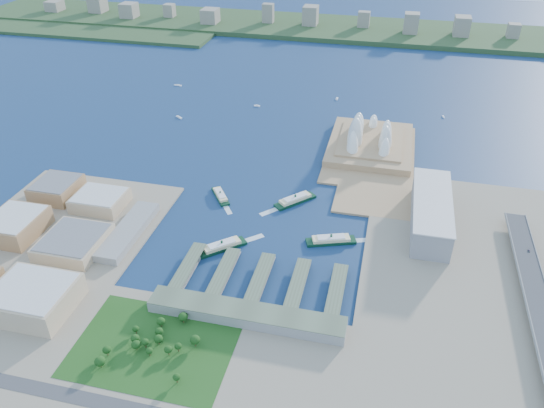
% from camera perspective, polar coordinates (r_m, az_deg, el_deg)
% --- Properties ---
extents(ground, '(3000.00, 3000.00, 0.00)m').
position_cam_1_polar(ground, '(648.64, -0.81, -3.98)').
color(ground, '#102B4D').
rests_on(ground, ground).
extents(west_land, '(220.00, 390.00, 3.00)m').
position_cam_1_polar(west_land, '(672.55, -24.42, -5.77)').
color(west_land, gray).
rests_on(west_land, ground).
extents(south_land, '(720.00, 180.00, 3.00)m').
position_cam_1_polar(south_land, '(502.54, -6.96, -17.91)').
color(south_land, gray).
rests_on(south_land, ground).
extents(east_land, '(240.00, 500.00, 3.00)m').
position_cam_1_polar(east_land, '(605.97, 20.85, -9.54)').
color(east_land, gray).
rests_on(east_land, ground).
extents(peninsula, '(135.00, 220.00, 3.00)m').
position_cam_1_polar(peninsula, '(855.72, 10.55, 5.36)').
color(peninsula, tan).
rests_on(peninsula, ground).
extents(far_shore, '(2200.00, 260.00, 12.00)m').
position_cam_1_polar(far_shore, '(1536.79, 8.62, 18.09)').
color(far_shore, '#2D4926').
rests_on(far_shore, ground).
extents(opera_house, '(134.00, 180.00, 58.00)m').
position_cam_1_polar(opera_house, '(860.56, 10.69, 7.77)').
color(opera_house, white).
rests_on(opera_house, peninsula).
extents(toaster_building, '(45.00, 155.00, 35.00)m').
position_cam_1_polar(toaster_building, '(692.48, 16.72, -0.84)').
color(toaster_building, gray).
rests_on(toaster_building, east_land).
extents(expressway, '(26.00, 340.00, 11.85)m').
position_cam_1_polar(expressway, '(607.79, 26.69, -10.14)').
color(expressway, gray).
rests_on(expressway, east_land).
extents(west_buildings, '(200.00, 280.00, 27.00)m').
position_cam_1_polar(west_buildings, '(685.55, -23.09, -3.05)').
color(west_buildings, '#9A734D').
rests_on(west_buildings, west_land).
extents(ferry_wharves, '(184.00, 90.00, 9.30)m').
position_cam_1_polar(ferry_wharves, '(586.45, -1.28, -8.08)').
color(ferry_wharves, '#505E47').
rests_on(ferry_wharves, ground).
extents(terminal_building, '(200.00, 28.00, 12.00)m').
position_cam_1_polar(terminal_building, '(540.98, -2.81, -11.80)').
color(terminal_building, gray).
rests_on(terminal_building, south_land).
extents(park, '(150.00, 110.00, 16.00)m').
position_cam_1_polar(park, '(525.86, -12.65, -14.14)').
color(park, '#194714').
rests_on(park, south_land).
extents(far_skyline, '(1900.00, 140.00, 55.00)m').
position_cam_1_polar(far_skyline, '(1509.40, 8.64, 19.14)').
color(far_skyline, gray).
rests_on(far_skyline, far_shore).
extents(ferry_a, '(38.12, 47.62, 9.30)m').
position_cam_1_polar(ferry_a, '(732.44, -5.58, 1.05)').
color(ferry_a, '#0C331D').
rests_on(ferry_a, ground).
extents(ferry_b, '(52.74, 55.48, 11.54)m').
position_cam_1_polar(ferry_b, '(718.48, 2.52, 0.60)').
color(ferry_b, '#0C331D').
rests_on(ferry_b, ground).
extents(ferry_c, '(54.76, 52.21, 11.41)m').
position_cam_1_polar(ferry_c, '(635.56, -5.41, -4.39)').
color(ferry_c, '#0C331D').
rests_on(ferry_c, ground).
extents(ferry_d, '(62.15, 34.95, 11.44)m').
position_cam_1_polar(ferry_d, '(646.71, 6.37, -3.71)').
color(ferry_d, '#0C331D').
rests_on(ferry_d, ground).
extents(boat_a, '(14.85, 12.07, 2.98)m').
position_cam_1_polar(boat_a, '(984.59, -9.95, 9.19)').
color(boat_a, white).
rests_on(boat_a, ground).
extents(boat_b, '(11.16, 4.10, 2.99)m').
position_cam_1_polar(boat_b, '(1020.08, -1.62, 10.53)').
color(boat_b, white).
rests_on(boat_b, ground).
extents(boat_c, '(4.78, 11.13, 2.42)m').
position_cam_1_polar(boat_c, '(1021.43, 17.96, 8.93)').
color(boat_c, white).
rests_on(boat_c, ground).
extents(boat_d, '(16.31, 4.04, 2.74)m').
position_cam_1_polar(boat_d, '(1139.03, -10.09, 12.48)').
color(boat_d, white).
rests_on(boat_d, ground).
extents(boat_e, '(4.20, 12.43, 3.03)m').
position_cam_1_polar(boat_e, '(1059.96, 6.99, 11.19)').
color(boat_e, white).
rests_on(boat_e, ground).
extents(car_c, '(1.90, 4.68, 1.36)m').
position_cam_1_polar(car_c, '(675.07, 25.91, -4.54)').
color(car_c, slate).
rests_on(car_c, expressway).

